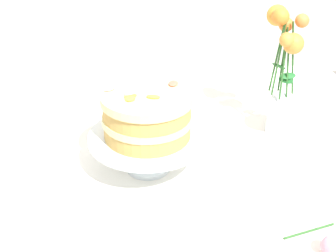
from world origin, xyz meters
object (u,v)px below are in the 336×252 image
Objects in this scene: cake_stand at (148,141)px; fallen_rose at (331,246)px; layer_cake at (147,114)px; flower_vase at (282,77)px; dining_table at (183,200)px.

cake_stand is 0.48m from fallen_rose.
flower_vase reaches higher than layer_cake.
flower_vase is (0.39, 0.08, 0.01)m from layer_cake.
layer_cake is 0.61× the size of flower_vase.
cake_stand is 0.41m from flower_vase.
fallen_rose is at bearing -62.40° from dining_table.
layer_cake is (-0.00, 0.00, 0.07)m from cake_stand.
flower_vase is at bearing 11.34° from cake_stand.
fallen_rose is at bearing -104.42° from flower_vase.
layer_cake is 1.75× the size of fallen_rose.
cake_stand reaches higher than fallen_rose.
cake_stand is 1.32× the size of layer_cake.
cake_stand is 0.81× the size of flower_vase.
dining_table is 6.39× the size of layer_cake.
cake_stand is 2.32× the size of fallen_rose.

